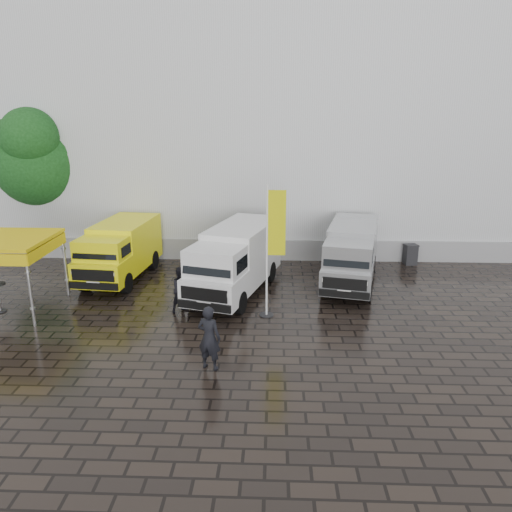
% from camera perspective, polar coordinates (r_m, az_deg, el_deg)
% --- Properties ---
extents(ground, '(120.00, 120.00, 0.00)m').
position_cam_1_polar(ground, '(16.76, 1.50, -8.37)').
color(ground, black).
rests_on(ground, ground).
extents(exhibition_hall, '(44.00, 16.00, 12.00)m').
position_cam_1_polar(exhibition_hall, '(31.28, 5.77, 14.50)').
color(exhibition_hall, silver).
rests_on(exhibition_hall, ground).
extents(hall_plinth, '(44.00, 0.15, 1.00)m').
position_cam_1_polar(hall_plinth, '(24.13, 6.51, 0.65)').
color(hall_plinth, gray).
rests_on(hall_plinth, ground).
extents(van_yellow, '(2.50, 5.33, 2.38)m').
position_cam_1_polar(van_yellow, '(21.98, -15.28, 0.44)').
color(van_yellow, '#FFF90D').
rests_on(van_yellow, ground).
extents(van_white, '(3.59, 6.31, 2.60)m').
position_cam_1_polar(van_white, '(19.51, -2.37, -0.65)').
color(van_white, white).
rests_on(van_white, ground).
extents(van_silver, '(3.08, 5.91, 2.44)m').
position_cam_1_polar(van_silver, '(20.95, 10.84, 0.05)').
color(van_silver, '#B2B4B7').
rests_on(van_silver, ground).
extents(canopy_tent, '(3.07, 3.07, 2.69)m').
position_cam_1_polar(canopy_tent, '(19.63, -26.84, 1.34)').
color(canopy_tent, silver).
rests_on(canopy_tent, ground).
extents(flagpole, '(0.88, 0.50, 4.66)m').
position_cam_1_polar(flagpole, '(16.96, 1.87, 1.22)').
color(flagpole, black).
rests_on(flagpole, ground).
extents(tree, '(4.13, 4.18, 7.40)m').
position_cam_1_polar(tree, '(26.85, -23.82, 10.22)').
color(tree, black).
rests_on(tree, ground).
extents(wheelie_bin, '(0.64, 0.64, 0.96)m').
position_cam_1_polar(wheelie_bin, '(24.50, 17.23, 0.19)').
color(wheelie_bin, black).
rests_on(wheelie_bin, ground).
extents(person_front, '(0.80, 0.65, 1.88)m').
position_cam_1_polar(person_front, '(14.07, -5.37, -9.29)').
color(person_front, black).
rests_on(person_front, ground).
extents(person_tent, '(1.04, 1.00, 1.68)m').
position_cam_1_polar(person_tent, '(18.03, -8.46, -3.82)').
color(person_tent, black).
rests_on(person_tent, ground).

